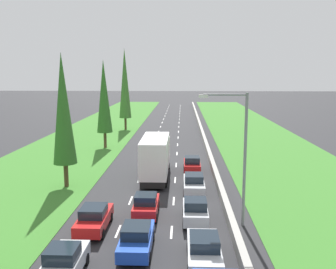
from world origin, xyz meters
The scene contains 18 objects.
ground_plane centered at (0.00, 60.00, 0.00)m, with size 300.00×300.00×0.00m, color #28282B.
grass_verge_left centered at (-12.65, 60.00, 0.02)m, with size 14.00×140.00×0.04m, color #387528.
grass_verge_right centered at (14.35, 60.00, 0.02)m, with size 14.00×140.00×0.04m, color #387528.
median_barrier centered at (5.70, 60.00, 0.42)m, with size 0.44×120.00×0.85m, color #9E9B93.
lane_markings centered at (0.00, 60.00, 0.01)m, with size 3.64×116.00×0.01m.
blue_sedan_centre_lane centered at (-0.19, 18.29, 0.81)m, with size 1.82×4.50×1.64m.
red_hatchback_centre_lane centered at (-0.16, 23.68, 0.84)m, with size 1.74×3.90×1.72m.
silver_sedan_right_lane centered at (3.62, 16.99, 0.81)m, with size 1.82×4.50×1.64m.
white_box_truck_centre_lane centered at (-0.16, 33.69, 2.18)m, with size 2.46×9.40×4.18m.
silver_hatchback_left_lane centered at (-3.50, 15.37, 0.84)m, with size 1.74×3.90×1.72m.
red_sedan_left_lane centered at (-3.35, 21.20, 0.81)m, with size 1.82×4.50×1.64m.
silver_hatchback_right_lane centered at (3.34, 22.74, 0.84)m, with size 1.74×3.90×1.72m.
silver_sedan_right_lane_fourth centered at (3.44, 29.33, 0.81)m, with size 1.82×4.50×1.64m.
red_hatchback_right_lane centered at (3.44, 35.94, 0.84)m, with size 1.74×3.90×1.72m.
poplar_tree_second centered at (-8.08, 30.50, 7.07)m, with size 2.10×2.10×12.04m.
poplar_tree_third centered at (-8.18, 48.34, 7.07)m, with size 2.10×2.10×12.03m.
poplar_tree_fourth centered at (-7.87, 65.04, 8.33)m, with size 2.16×2.16×14.54m.
street_light_mast centered at (6.22, 22.34, 5.23)m, with size 3.20×0.28×9.00m.
Camera 1 is at (2.41, -2.03, 10.26)m, focal length 40.15 mm.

